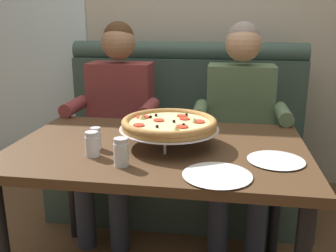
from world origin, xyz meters
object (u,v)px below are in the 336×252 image
booth_bench (182,150)px  plate_near_left (276,159)px  diner_right (240,119)px  plate_near_right (217,174)px  diner_left (117,114)px  shaker_pepper_flakes (121,154)px  patio_chair (51,91)px  shaker_oregano (92,146)px  shaker_parmesan (96,140)px  pizza (169,124)px  dining_table (158,163)px

booth_bench → plate_near_left: (0.50, -1.02, 0.35)m
diner_right → plate_near_left: size_ratio=5.60×
booth_bench → plate_near_right: 1.28m
booth_bench → diner_left: 0.56m
booth_bench → diner_left: size_ratio=1.32×
shaker_pepper_flakes → patio_chair: 2.95m
diner_right → shaker_oregano: 1.02m
shaker_parmesan → patio_chair: (-1.36, 2.34, -0.26)m
pizza → shaker_pepper_flakes: bearing=-118.0°
booth_bench → pizza: bearing=-86.8°
shaker_parmesan → shaker_oregano: shaker_oregano is taller
dining_table → diner_right: (0.38, 0.63, 0.06)m
shaker_parmesan → shaker_oregano: bearing=-79.8°
plate_near_left → plate_near_right: 0.29m
booth_bench → shaker_pepper_flakes: 1.23m
diner_left → patio_chair: diner_left is taller
diner_right → plate_near_left: diner_right is taller
diner_left → dining_table: bearing=-59.0°
diner_left → booth_bench: bearing=35.1°
diner_right → shaker_parmesan: 0.96m
diner_left → plate_near_right: bearing=-55.2°
booth_bench → pizza: booth_bench is taller
diner_left → plate_near_left: bearing=-40.6°
shaker_pepper_flakes → plate_near_left: shaker_pepper_flakes is taller
shaker_pepper_flakes → plate_near_right: (0.37, -0.04, -0.04)m
shaker_pepper_flakes → plate_near_left: size_ratio=0.49×
diner_left → plate_near_right: diner_left is taller
dining_table → patio_chair: patio_chair is taller
shaker_parmesan → shaker_oregano: size_ratio=0.92×
plate_near_right → patio_chair: 3.19m
plate_near_right → shaker_pepper_flakes: bearing=173.2°
shaker_pepper_flakes → shaker_parmesan: bearing=133.2°
pizza → shaker_parmesan: size_ratio=4.60×
pizza → plate_near_left: pizza is taller
pizza → diner_right: bearing=62.1°
dining_table → plate_near_right: 0.42m
booth_bench → plate_near_right: bearing=-77.2°
plate_near_left → patio_chair: size_ratio=0.26×
diner_left → pizza: bearing=-55.5°
shaker_parmesan → patio_chair: bearing=120.1°
diner_left → shaker_oregano: bearing=-80.4°
shaker_oregano → booth_bench: bearing=77.3°
diner_left → shaker_parmesan: size_ratio=13.26×
plate_near_left → dining_table: bearing=166.2°
plate_near_left → shaker_pepper_flakes: bearing=-166.6°
dining_table → shaker_oregano: (-0.24, -0.18, 0.13)m
diner_left → patio_chair: 2.05m
pizza → shaker_oregano: 0.35m
booth_bench → plate_near_left: booth_bench is taller
shaker_oregano → plate_near_left: 0.74m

